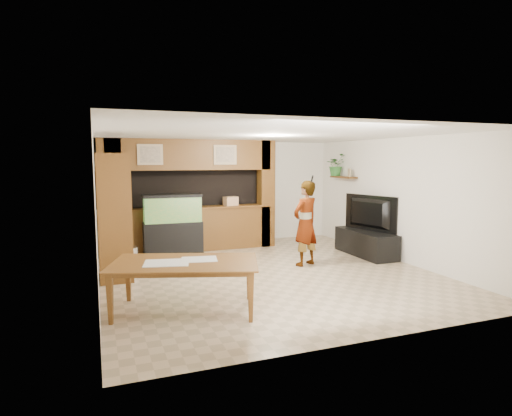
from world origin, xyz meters
name	(u,v)px	position (x,y,z in m)	size (l,w,h in m)	color
floor	(267,273)	(0.00, 0.00, 0.00)	(6.50, 6.50, 0.00)	tan
ceiling	(268,135)	(0.00, 0.00, 2.60)	(6.50, 6.50, 0.00)	white
wall_back	(220,192)	(0.00, 3.25, 1.30)	(6.00, 6.00, 0.00)	silver
wall_left	(96,212)	(-3.00, 0.00, 1.30)	(6.50, 6.50, 0.00)	silver
wall_right	(399,200)	(3.00, 0.00, 1.30)	(6.50, 6.50, 0.00)	silver
partition	(188,195)	(-0.95, 2.64, 1.31)	(4.20, 0.99, 2.60)	brown
wall_clock	(96,173)	(-2.97, 1.00, 1.90)	(0.05, 0.25, 0.25)	black
wall_shelf	(343,177)	(2.85, 1.95, 1.70)	(0.25, 0.90, 0.04)	brown
pantry_cabinet	(114,217)	(-2.70, 0.67, 1.13)	(0.56, 0.92, 2.25)	brown
trash_can	(131,261)	(-2.43, 0.80, 0.26)	(0.28, 0.28, 0.52)	#B2B2B7
aquarium	(173,227)	(-1.44, 1.95, 0.68)	(1.26, 0.47, 1.40)	black
tv_stand	(366,243)	(2.65, 0.64, 0.27)	(0.60, 1.65, 0.55)	black
television	(367,213)	(2.65, 0.64, 0.95)	(1.39, 0.18, 0.80)	black
photo_frame	(349,173)	(2.85, 1.69, 1.82)	(0.03, 0.15, 0.20)	tan
potted_plant	(336,165)	(2.82, 2.27, 2.00)	(0.51, 0.44, 0.56)	#2C6B2A
person	(305,223)	(0.96, 0.31, 0.86)	(0.63, 0.41, 1.72)	#9C7655
microphone	(312,179)	(1.01, 0.15, 1.76)	(0.03, 0.03, 0.15)	black
dining_table	(185,287)	(-1.87, -1.51, 0.36)	(2.04, 1.14, 0.72)	brown
newspaper_a	(199,259)	(-1.63, -1.41, 0.72)	(0.50, 0.37, 0.01)	silver
newspaper_b	(166,263)	(-2.11, -1.46, 0.72)	(0.61, 0.44, 0.01)	silver
counter_box	(231,201)	(0.04, 2.45, 1.15)	(0.32, 0.21, 0.21)	tan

